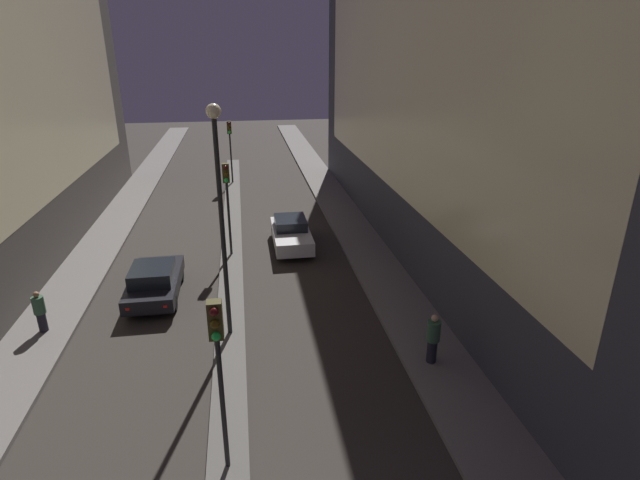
{
  "coord_description": "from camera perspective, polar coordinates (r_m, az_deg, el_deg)",
  "views": [
    {
      "loc": [
        0.76,
        -5.17,
        9.68
      ],
      "look_at": [
        4.37,
        17.52,
        0.72
      ],
      "focal_mm": 28.0,
      "sensor_mm": 36.0,
      "label": 1
    }
  ],
  "objects": [
    {
      "name": "building_right",
      "position": [
        24.87,
        15.91,
        20.45
      ],
      "size": [
        6.01,
        35.12,
        19.26
      ],
      "color": "#383842",
      "rests_on": "ground"
    },
    {
      "name": "median_strip",
      "position": [
        27.37,
        -10.04,
        0.39
      ],
      "size": [
        1.04,
        38.88,
        0.13
      ],
      "color": "#56544F",
      "rests_on": "ground"
    },
    {
      "name": "traffic_light_near",
      "position": [
        11.45,
        -11.6,
        -12.24
      ],
      "size": [
        0.32,
        0.42,
        4.51
      ],
      "color": "black",
      "rests_on": "median_strip"
    },
    {
      "name": "traffic_light_mid",
      "position": [
        23.87,
        -10.59,
        5.77
      ],
      "size": [
        0.32,
        0.42,
        4.51
      ],
      "color": "black",
      "rests_on": "median_strip"
    },
    {
      "name": "traffic_light_far",
      "position": [
        37.56,
        -10.27,
        11.4
      ],
      "size": [
        0.32,
        0.42,
        4.51
      ],
      "color": "black",
      "rests_on": "median_strip"
    },
    {
      "name": "street_lamp",
      "position": [
        16.35,
        -11.39,
        5.19
      ],
      "size": [
        0.47,
        0.47,
        7.95
      ],
      "color": "black",
      "rests_on": "median_strip"
    },
    {
      "name": "car_left_lane",
      "position": [
        21.48,
        -18.4,
        -4.46
      ],
      "size": [
        1.93,
        4.34,
        1.47
      ],
      "color": "black",
      "rests_on": "ground"
    },
    {
      "name": "car_right_lane",
      "position": [
        25.49,
        -3.32,
        0.78
      ],
      "size": [
        1.83,
        4.33,
        1.5
      ],
      "color": "silver",
      "rests_on": "ground"
    },
    {
      "name": "pedestrian_on_left_sidewalk",
      "position": [
        20.35,
        -29.38,
        -7.07
      ],
      "size": [
        0.4,
        0.4,
        1.55
      ],
      "color": "black",
      "rests_on": "sidewalk_left"
    },
    {
      "name": "pedestrian_on_right_sidewalk",
      "position": [
        16.53,
        12.8,
        -10.83
      ],
      "size": [
        0.43,
        0.43,
        1.71
      ],
      "color": "black",
      "rests_on": "sidewalk_right"
    }
  ]
}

